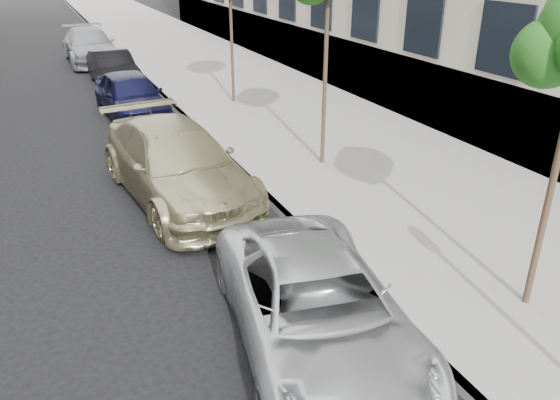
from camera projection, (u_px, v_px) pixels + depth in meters
sidewalk at (190, 56)px, 27.32m from camera, size 6.40×72.00×0.14m
curb at (127, 61)px, 26.15m from camera, size 0.15×72.00×0.14m
minivan at (317, 308)px, 7.27m from camera, size 2.93×4.98×1.30m
suv at (177, 163)px, 11.73m from camera, size 2.75×5.64×1.58m
sedan_blue at (131, 96)px, 17.27m from camera, size 2.00×4.45×1.49m
sedan_black at (113, 69)px, 21.55m from camera, size 1.64×4.11×1.33m
sedan_rear at (90, 46)px, 25.81m from camera, size 2.26×5.43×1.57m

